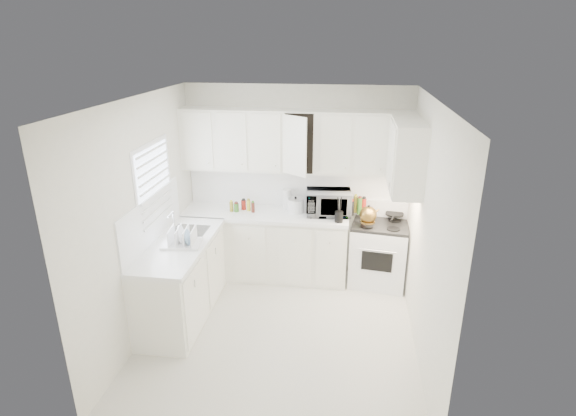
% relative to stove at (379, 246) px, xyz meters
% --- Properties ---
extents(floor, '(3.20, 3.20, 0.00)m').
position_rel_stove_xyz_m(floor, '(-1.15, -1.29, -0.56)').
color(floor, silver).
rests_on(floor, ground).
extents(ceiling, '(3.20, 3.20, 0.00)m').
position_rel_stove_xyz_m(ceiling, '(-1.15, -1.29, 2.04)').
color(ceiling, white).
rests_on(ceiling, ground).
extents(wall_back, '(3.00, 0.00, 3.00)m').
position_rel_stove_xyz_m(wall_back, '(-1.15, 0.31, 0.74)').
color(wall_back, white).
rests_on(wall_back, ground).
extents(wall_front, '(3.00, 0.00, 3.00)m').
position_rel_stove_xyz_m(wall_front, '(-1.15, -2.89, 0.74)').
color(wall_front, white).
rests_on(wall_front, ground).
extents(wall_left, '(0.00, 3.20, 3.20)m').
position_rel_stove_xyz_m(wall_left, '(-2.65, -1.29, 0.74)').
color(wall_left, white).
rests_on(wall_left, ground).
extents(wall_right, '(0.00, 3.20, 3.20)m').
position_rel_stove_xyz_m(wall_right, '(0.35, -1.29, 0.74)').
color(wall_right, white).
rests_on(wall_right, ground).
extents(window_blinds, '(0.06, 0.96, 1.06)m').
position_rel_stove_xyz_m(window_blinds, '(-2.63, -0.94, 0.99)').
color(window_blinds, white).
rests_on(window_blinds, wall_left).
extents(lower_cabinets_back, '(2.22, 0.60, 0.90)m').
position_rel_stove_xyz_m(lower_cabinets_back, '(-1.54, 0.01, -0.11)').
color(lower_cabinets_back, white).
rests_on(lower_cabinets_back, floor).
extents(lower_cabinets_left, '(0.60, 1.60, 0.90)m').
position_rel_stove_xyz_m(lower_cabinets_left, '(-2.35, -1.09, -0.11)').
color(lower_cabinets_left, white).
rests_on(lower_cabinets_left, floor).
extents(countertop_back, '(2.24, 0.64, 0.05)m').
position_rel_stove_xyz_m(countertop_back, '(-1.54, 0.00, 0.37)').
color(countertop_back, white).
rests_on(countertop_back, lower_cabinets_back).
extents(countertop_left, '(0.64, 1.62, 0.05)m').
position_rel_stove_xyz_m(countertop_left, '(-2.34, -1.09, 0.37)').
color(countertop_left, white).
rests_on(countertop_left, lower_cabinets_left).
extents(backsplash_back, '(2.98, 0.02, 0.55)m').
position_rel_stove_xyz_m(backsplash_back, '(-1.15, 0.30, 0.67)').
color(backsplash_back, white).
rests_on(backsplash_back, wall_back).
extents(backsplash_left, '(0.02, 1.60, 0.55)m').
position_rel_stove_xyz_m(backsplash_left, '(-2.64, -1.09, 0.67)').
color(backsplash_left, white).
rests_on(backsplash_left, wall_left).
extents(upper_cabinets_back, '(3.00, 0.33, 0.80)m').
position_rel_stove_xyz_m(upper_cabinets_back, '(-1.15, 0.15, 0.94)').
color(upper_cabinets_back, white).
rests_on(upper_cabinets_back, wall_back).
extents(upper_cabinets_right, '(0.33, 0.90, 0.80)m').
position_rel_stove_xyz_m(upper_cabinets_right, '(0.19, -0.47, 0.94)').
color(upper_cabinets_right, white).
rests_on(upper_cabinets_right, wall_right).
extents(sink, '(0.42, 0.38, 0.30)m').
position_rel_stove_xyz_m(sink, '(-2.34, -0.74, 0.51)').
color(sink, gray).
rests_on(sink, countertop_left).
extents(stove, '(0.80, 0.68, 1.11)m').
position_rel_stove_xyz_m(stove, '(0.00, 0.00, 0.00)').
color(stove, white).
rests_on(stove, floor).
extents(tea_kettle, '(0.33, 0.30, 0.25)m').
position_rel_stove_xyz_m(tea_kettle, '(-0.18, -0.16, 0.51)').
color(tea_kettle, olive).
rests_on(tea_kettle, stove).
extents(frying_pan, '(0.32, 0.45, 0.04)m').
position_rel_stove_xyz_m(frying_pan, '(0.18, 0.16, 0.41)').
color(frying_pan, black).
rests_on(frying_pan, stove).
extents(microwave, '(0.61, 0.38, 0.39)m').
position_rel_stove_xyz_m(microwave, '(-0.70, 0.05, 0.59)').
color(microwave, gray).
rests_on(microwave, countertop_back).
extents(rice_cooker, '(0.28, 0.28, 0.22)m').
position_rel_stove_xyz_m(rice_cooker, '(-1.13, 0.07, 0.50)').
color(rice_cooker, white).
rests_on(rice_cooker, countertop_back).
extents(paper_towel, '(0.12, 0.12, 0.27)m').
position_rel_stove_xyz_m(paper_towel, '(-1.27, 0.20, 0.53)').
color(paper_towel, white).
rests_on(paper_towel, countertop_back).
extents(utensil_crock, '(0.13, 0.13, 0.34)m').
position_rel_stove_xyz_m(utensil_crock, '(-0.55, -0.21, 0.57)').
color(utensil_crock, black).
rests_on(utensil_crock, countertop_back).
extents(dish_rack, '(0.46, 0.37, 0.24)m').
position_rel_stove_xyz_m(dish_rack, '(-2.28, -1.14, 0.51)').
color(dish_rack, white).
rests_on(dish_rack, countertop_left).
extents(spice_left_0, '(0.06, 0.06, 0.13)m').
position_rel_stove_xyz_m(spice_left_0, '(-2.00, 0.13, 0.46)').
color(spice_left_0, olive).
rests_on(spice_left_0, countertop_back).
extents(spice_left_1, '(0.06, 0.06, 0.13)m').
position_rel_stove_xyz_m(spice_left_1, '(-1.92, 0.04, 0.46)').
color(spice_left_1, '#376C24').
rests_on(spice_left_1, countertop_back).
extents(spice_left_2, '(0.06, 0.06, 0.13)m').
position_rel_stove_xyz_m(spice_left_2, '(-1.85, 0.13, 0.46)').
color(spice_left_2, '#A31F15').
rests_on(spice_left_2, countertop_back).
extents(spice_left_3, '(0.06, 0.06, 0.13)m').
position_rel_stove_xyz_m(spice_left_3, '(-1.77, 0.04, 0.46)').
color(spice_left_3, yellow).
rests_on(spice_left_3, countertop_back).
extents(spice_left_4, '(0.06, 0.06, 0.13)m').
position_rel_stove_xyz_m(spice_left_4, '(-1.70, 0.13, 0.46)').
color(spice_left_4, '#562218').
rests_on(spice_left_4, countertop_back).
extents(sauce_right_0, '(0.06, 0.06, 0.19)m').
position_rel_stove_xyz_m(sauce_right_0, '(-0.57, 0.17, 0.49)').
color(sauce_right_0, '#A31F15').
rests_on(sauce_right_0, countertop_back).
extents(sauce_right_1, '(0.06, 0.06, 0.19)m').
position_rel_stove_xyz_m(sauce_right_1, '(-0.51, 0.11, 0.49)').
color(sauce_right_1, yellow).
rests_on(sauce_right_1, countertop_back).
extents(sauce_right_2, '(0.06, 0.06, 0.19)m').
position_rel_stove_xyz_m(sauce_right_2, '(-0.46, 0.17, 0.49)').
color(sauce_right_2, '#562218').
rests_on(sauce_right_2, countertop_back).
extents(sauce_right_3, '(0.06, 0.06, 0.19)m').
position_rel_stove_xyz_m(sauce_right_3, '(-0.40, 0.11, 0.49)').
color(sauce_right_3, black).
rests_on(sauce_right_3, countertop_back).
extents(sauce_right_4, '(0.06, 0.06, 0.19)m').
position_rel_stove_xyz_m(sauce_right_4, '(-0.35, 0.17, 0.49)').
color(sauce_right_4, olive).
rests_on(sauce_right_4, countertop_back).
extents(sauce_right_5, '(0.06, 0.06, 0.19)m').
position_rel_stove_xyz_m(sauce_right_5, '(-0.29, 0.11, 0.49)').
color(sauce_right_5, '#376C24').
rests_on(sauce_right_5, countertop_back).
extents(sauce_right_6, '(0.06, 0.06, 0.19)m').
position_rel_stove_xyz_m(sauce_right_6, '(-0.24, 0.17, 0.49)').
color(sauce_right_6, '#A31F15').
rests_on(sauce_right_6, countertop_back).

